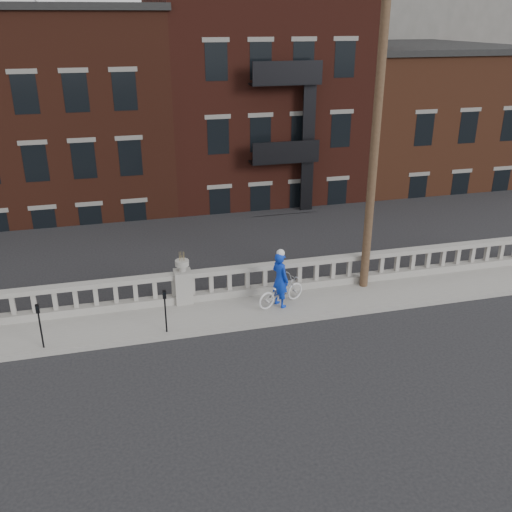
# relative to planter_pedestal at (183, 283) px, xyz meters

# --- Properties ---
(ground) EXTENTS (120.00, 120.00, 0.00)m
(ground) POSITION_rel_planter_pedestal_xyz_m (0.00, -3.95, -0.83)
(ground) COLOR black
(ground) RESTS_ON ground
(sidewalk) EXTENTS (32.00, 2.20, 0.15)m
(sidewalk) POSITION_rel_planter_pedestal_xyz_m (0.00, -0.95, -0.76)
(sidewalk) COLOR gray
(sidewalk) RESTS_ON ground
(balustrade) EXTENTS (28.00, 0.34, 1.03)m
(balustrade) POSITION_rel_planter_pedestal_xyz_m (0.00, 0.00, -0.19)
(balustrade) COLOR gray
(balustrade) RESTS_ON sidewalk
(planter_pedestal) EXTENTS (0.55, 0.55, 1.76)m
(planter_pedestal) POSITION_rel_planter_pedestal_xyz_m (0.00, 0.00, 0.00)
(planter_pedestal) COLOR gray
(planter_pedestal) RESTS_ON sidewalk
(lower_level) EXTENTS (80.00, 44.00, 20.80)m
(lower_level) POSITION_rel_planter_pedestal_xyz_m (0.56, 19.09, 1.80)
(lower_level) COLOR #605E59
(lower_level) RESTS_ON ground
(utility_pole) EXTENTS (1.60, 0.28, 10.00)m
(utility_pole) POSITION_rel_planter_pedestal_xyz_m (6.20, -0.35, 4.41)
(utility_pole) COLOR #422D1E
(utility_pole) RESTS_ON sidewalk
(parking_meter_c) EXTENTS (0.10, 0.09, 1.36)m
(parking_meter_c) POSITION_rel_planter_pedestal_xyz_m (-4.22, -1.80, 0.17)
(parking_meter_c) COLOR black
(parking_meter_c) RESTS_ON sidewalk
(parking_meter_d) EXTENTS (0.10, 0.09, 1.36)m
(parking_meter_d) POSITION_rel_planter_pedestal_xyz_m (-0.77, -1.80, 0.17)
(parking_meter_d) COLOR black
(parking_meter_d) RESTS_ON sidewalk
(bicycle) EXTENTS (1.86, 1.22, 0.92)m
(bicycle) POSITION_rel_planter_pedestal_xyz_m (3.01, -0.96, -0.22)
(bicycle) COLOR silver
(bicycle) RESTS_ON sidewalk
(cyclist) EXTENTS (0.68, 0.79, 1.84)m
(cyclist) POSITION_rel_planter_pedestal_xyz_m (2.95, -1.04, 0.24)
(cyclist) COLOR #0C2EB5
(cyclist) RESTS_ON sidewalk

